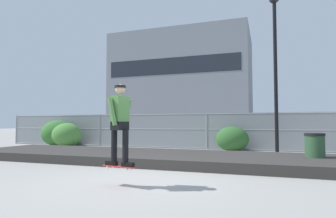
% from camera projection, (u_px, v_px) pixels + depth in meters
% --- Properties ---
extents(ground_plane, '(120.00, 120.00, 0.00)m').
position_uv_depth(ground_plane, '(132.00, 182.00, 6.34)').
color(ground_plane, gray).
extents(gravel_berm, '(15.85, 3.40, 0.30)m').
position_uv_depth(gravel_berm, '(177.00, 158.00, 9.59)').
color(gravel_berm, '#33302D').
rests_on(gravel_berm, ground_plane).
extents(skateboard, '(0.82, 0.35, 0.07)m').
position_uv_depth(skateboard, '(120.00, 167.00, 5.97)').
color(skateboard, '#B22D2D').
extents(skater, '(0.73, 0.61, 1.74)m').
position_uv_depth(skater, '(120.00, 119.00, 6.02)').
color(skater, black).
rests_on(skater, skateboard).
extents(chain_fence, '(25.41, 0.06, 1.85)m').
position_uv_depth(chain_fence, '(207.00, 131.00, 14.45)').
color(chain_fence, gray).
rests_on(chain_fence, ground_plane).
extents(street_lamp, '(0.44, 0.44, 7.17)m').
position_uv_depth(street_lamp, '(275.00, 55.00, 12.73)').
color(street_lamp, black).
rests_on(street_lamp, ground_plane).
extents(parked_car_near, '(4.44, 2.03, 1.66)m').
position_uv_depth(parked_car_near, '(158.00, 131.00, 18.96)').
color(parked_car_near, silver).
rests_on(parked_car_near, ground_plane).
extents(parked_car_mid, '(4.54, 2.24, 1.66)m').
position_uv_depth(parked_car_mid, '(253.00, 131.00, 17.34)').
color(parked_car_mid, navy).
rests_on(parked_car_mid, ground_plane).
extents(library_building, '(22.19, 14.12, 16.00)m').
position_uv_depth(library_building, '(184.00, 85.00, 48.75)').
color(library_building, slate).
rests_on(library_building, ground_plane).
extents(shrub_left, '(1.94, 1.59, 1.50)m').
position_uv_depth(shrub_left, '(57.00, 133.00, 16.45)').
color(shrub_left, '#336B2D').
rests_on(shrub_left, ground_plane).
extents(shrub_center, '(1.74, 1.42, 1.34)m').
position_uv_depth(shrub_center, '(67.00, 135.00, 15.87)').
color(shrub_center, '#477F38').
rests_on(shrub_center, ground_plane).
extents(shrub_right, '(1.53, 1.26, 1.19)m').
position_uv_depth(shrub_right, '(232.00, 139.00, 13.31)').
color(shrub_right, '#2D5B28').
rests_on(shrub_right, ground_plane).
extents(trash_bin, '(0.59, 0.59, 1.03)m').
position_uv_depth(trash_bin, '(315.00, 150.00, 8.56)').
color(trash_bin, '#2D5133').
rests_on(trash_bin, ground_plane).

